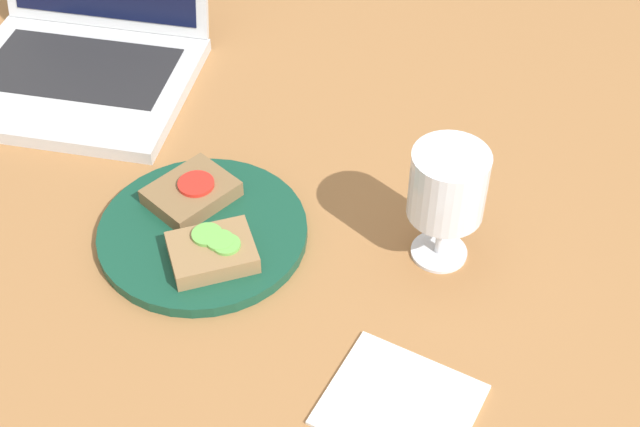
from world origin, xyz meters
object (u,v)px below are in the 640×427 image
object	(u,v)px
laptop	(82,46)
plate	(203,232)
sandwich_with_cucumber	(213,251)
wine_glass	(448,188)
sandwich_with_tomato	(192,192)
napkin	(400,405)

from	to	relation	value
laptop	plate	bearing A→B (deg)	-47.54
sandwich_with_cucumber	laptop	bearing A→B (deg)	131.16
wine_glass	sandwich_with_cucumber	bearing A→B (deg)	-163.56
sandwich_with_tomato	laptop	bearing A→B (deg)	134.34
laptop	sandwich_with_tomato	bearing A→B (deg)	-45.66
sandwich_with_cucumber	sandwich_with_tomato	bearing A→B (deg)	120.71
plate	sandwich_with_cucumber	world-z (taller)	sandwich_with_cucumber
napkin	wine_glass	bearing A→B (deg)	85.84
sandwich_with_tomato	wine_glass	bearing A→B (deg)	-2.87
plate	wine_glass	bearing A→B (deg)	6.14
plate	sandwich_with_tomato	bearing A→B (deg)	120.14
plate	napkin	xyz separation A→B (cm)	(25.16, -17.87, -0.50)
wine_glass	napkin	bearing A→B (deg)	-94.16
plate	napkin	size ratio (longest dim) A/B	1.70
plate	sandwich_with_tomato	distance (cm)	5.31
sandwich_with_tomato	sandwich_with_cucumber	distance (cm)	9.97
plate	sandwich_with_cucumber	size ratio (longest dim) A/B	2.09
plate	sandwich_with_cucumber	bearing A→B (deg)	-58.71
sandwich_with_tomato	sandwich_with_cucumber	bearing A→B (deg)	-59.29
wine_glass	laptop	xyz separation A→B (cm)	(-51.92, 24.73, -5.92)
plate	wine_glass	world-z (taller)	wine_glass
sandwich_with_tomato	laptop	xyz separation A→B (cm)	(-22.74, 23.27, 1.64)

